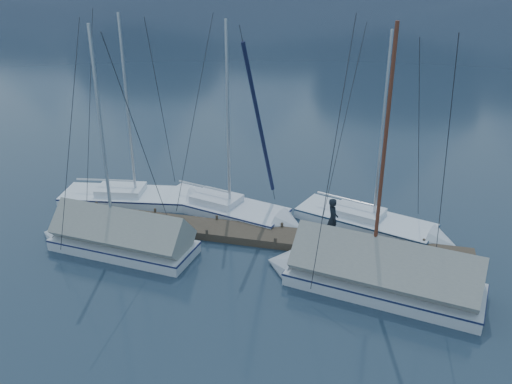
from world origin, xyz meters
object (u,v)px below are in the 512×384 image
sailboat_open_left (147,199)px  sailboat_open_right (384,227)px  sailboat_open_mid (239,213)px  sailboat_covered_near (367,274)px  sailboat_covered_far (111,238)px  person (333,219)px

sailboat_open_left → sailboat_open_right: sailboat_open_left is taller
sailboat_open_left → sailboat_open_mid: bearing=-4.4°
sailboat_open_left → sailboat_open_mid: size_ratio=1.01×
sailboat_open_right → sailboat_covered_near: (-0.49, -4.70, 0.36)m
sailboat_open_left → sailboat_covered_far: size_ratio=0.99×
sailboat_open_left → sailboat_open_right: size_ratio=1.04×
sailboat_open_mid → person: (4.53, -1.81, 1.10)m
sailboat_open_mid → sailboat_covered_far: 6.07m
sailboat_open_left → sailboat_covered_far: bearing=-83.3°
sailboat_open_right → sailboat_covered_far: 11.84m
sailboat_open_left → sailboat_open_mid: (4.88, -0.38, -0.00)m
sailboat_open_mid → sailboat_covered_far: size_ratio=0.98×
sailboat_open_left → person: (9.41, -2.19, 1.09)m
sailboat_open_right → sailboat_covered_far: (-10.98, -4.41, 0.32)m
sailboat_covered_near → sailboat_covered_far: bearing=178.4°
sailboat_open_mid → sailboat_covered_near: bearing=-36.4°
sailboat_open_left → person: bearing=-13.1°
person → sailboat_open_left: bearing=57.1°
sailboat_covered_near → sailboat_open_left: bearing=156.0°
sailboat_open_mid → sailboat_covered_far: (-4.34, -4.24, 0.32)m
sailboat_open_right → sailboat_covered_far: bearing=-158.1°
sailboat_open_left → person: sailboat_open_left is taller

